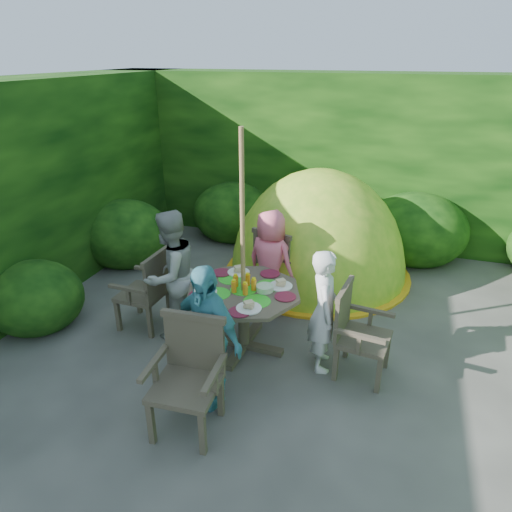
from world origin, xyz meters
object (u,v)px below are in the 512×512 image
(patio_table, at_px, (244,299))
(child_left, at_px, (171,275))
(dome_tent, at_px, (316,273))
(garden_chair_front, at_px, (189,373))
(parasol_pole, at_px, (243,248))
(child_right, at_px, (324,311))
(garden_chair_left, at_px, (148,289))
(garden_chair_back, at_px, (277,263))
(garden_chair_right, at_px, (356,331))
(child_back, at_px, (270,262))
(child_front, at_px, (206,336))

(patio_table, height_order, child_left, child_left)
(dome_tent, bearing_deg, garden_chair_front, -96.52)
(parasol_pole, xyz_separation_m, child_right, (0.80, -0.04, -0.50))
(garden_chair_left, distance_m, dome_tent, 2.42)
(garden_chair_back, height_order, garden_chair_front, garden_chair_front)
(garden_chair_right, bearing_deg, garden_chair_back, 49.85)
(garden_chair_right, xyz_separation_m, child_back, (-1.06, 0.85, 0.16))
(garden_chair_back, relative_size, child_right, 0.73)
(parasol_pole, relative_size, child_right, 1.84)
(patio_table, xyz_separation_m, garden_chair_front, (-0.07, -1.10, -0.08))
(garden_chair_front, bearing_deg, garden_chair_back, 84.08)
(garden_chair_left, xyz_separation_m, child_right, (1.90, -0.10, 0.14))
(child_left, xyz_separation_m, child_front, (0.76, -0.84, -0.04))
(patio_table, height_order, parasol_pole, parasol_pole)
(child_left, bearing_deg, garden_chair_front, 48.68)
(garden_chair_left, height_order, child_left, child_left)
(child_back, bearing_deg, child_front, 105.15)
(garden_chair_front, xyz_separation_m, child_right, (0.87, 1.06, 0.12))
(garden_chair_back, bearing_deg, dome_tent, -96.74)
(garden_chair_right, height_order, child_right, child_right)
(garden_chair_left, relative_size, child_back, 0.70)
(patio_table, height_order, dome_tent, dome_tent)
(child_left, bearing_deg, garden_chair_left, -77.27)
(garden_chair_left, bearing_deg, garden_chair_back, 134.44)
(garden_chair_right, xyz_separation_m, child_front, (-1.15, -0.75, 0.19))
(garden_chair_back, distance_m, dome_tent, 1.00)
(patio_table, bearing_deg, garden_chair_front, -93.67)
(child_left, bearing_deg, child_back, 147.97)
(garden_chair_front, bearing_deg, parasol_pole, 83.42)
(parasol_pole, height_order, child_back, parasol_pole)
(child_front, bearing_deg, patio_table, 108.88)
(patio_table, bearing_deg, dome_tent, 79.06)
(child_front, relative_size, dome_tent, 0.45)
(garden_chair_left, height_order, dome_tent, dome_tent)
(garden_chair_right, height_order, garden_chair_left, garden_chair_left)
(patio_table, height_order, garden_chair_left, garden_chair_left)
(garden_chair_right, height_order, dome_tent, dome_tent)
(patio_table, xyz_separation_m, child_left, (-0.80, 0.04, 0.12))
(child_front, bearing_deg, garden_chair_right, 55.23)
(garden_chair_right, relative_size, garden_chair_back, 0.96)
(garden_chair_back, relative_size, child_left, 0.64)
(garden_chair_back, height_order, child_front, child_front)
(garden_chair_right, relative_size, garden_chair_left, 0.99)
(garden_chair_right, xyz_separation_m, garden_chair_left, (-2.21, 0.11, 0.01))
(parasol_pole, relative_size, garden_chair_front, 2.45)
(garden_chair_right, distance_m, garden_chair_back, 1.57)
(garden_chair_right, relative_size, garden_chair_front, 0.93)
(garden_chair_left, relative_size, dome_tent, 0.30)
(parasol_pole, height_order, child_right, parasol_pole)
(garden_chair_front, relative_size, child_back, 0.74)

